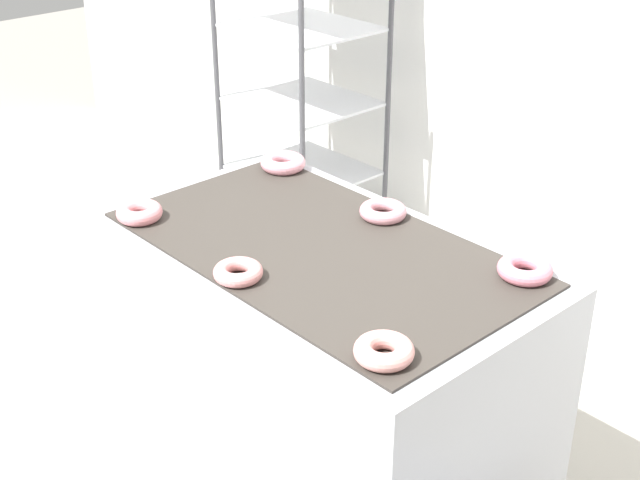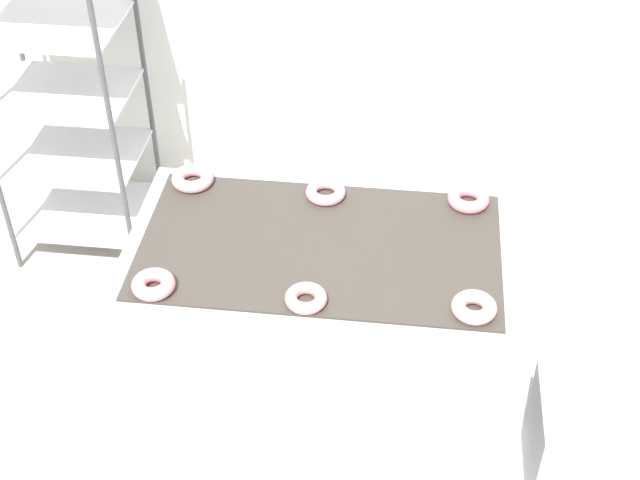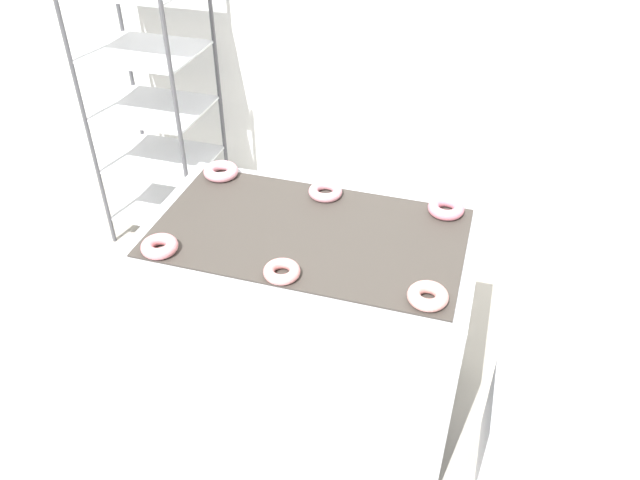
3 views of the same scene
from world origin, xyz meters
TOP-DOWN VIEW (x-y plane):
  - wall_back at (0.00, 2.12)m, footprint 8.00×0.05m
  - fryer_machine at (0.00, 0.63)m, footprint 1.30×0.77m
  - baking_rack_cart at (-1.27, 1.68)m, footprint 0.61×0.54m
  - donut_near_left at (-0.49, 0.35)m, footprint 0.14×0.14m
  - donut_near_center at (-0.01, 0.35)m, footprint 0.13×0.13m
  - donut_near_right at (0.50, 0.37)m, footprint 0.14×0.14m
  - donut_far_left at (-0.50, 0.92)m, footprint 0.15×0.15m
  - donut_far_center at (-0.01, 0.90)m, footprint 0.14×0.14m
  - donut_far_right at (0.49, 0.92)m, footprint 0.15×0.15m

SIDE VIEW (x-z plane):
  - fryer_machine at x=0.00m, z-range 0.00..0.95m
  - baking_rack_cart at x=-1.27m, z-range 0.01..1.65m
  - donut_near_center at x=-0.01m, z-range 0.95..0.99m
  - donut_far_center at x=-0.01m, z-range 0.95..0.99m
  - donut_far_right at x=0.49m, z-range 0.95..1.00m
  - donut_far_left at x=-0.50m, z-range 0.95..1.00m
  - donut_near_left at x=-0.49m, z-range 0.95..1.00m
  - donut_near_right at x=0.50m, z-range 0.95..1.00m
  - wall_back at x=0.00m, z-range 0.00..2.80m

